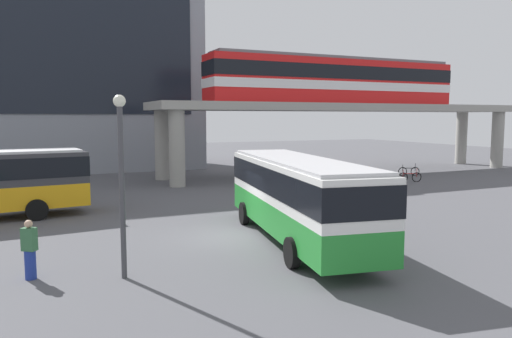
% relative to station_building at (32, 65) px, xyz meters
% --- Properties ---
extents(ground_plane, '(120.00, 120.00, 0.00)m').
position_rel_station_building_xyz_m(ground_plane, '(6.93, -20.20, -9.36)').
color(ground_plane, '#515156').
extents(station_building, '(28.68, 10.93, 18.70)m').
position_rel_station_building_xyz_m(station_building, '(0.00, 0.00, 0.00)').
color(station_building, gray).
rests_on(station_building, ground_plane).
extents(elevated_platform, '(33.54, 5.91, 5.90)m').
position_rel_station_building_xyz_m(elevated_platform, '(24.37, -13.35, -4.28)').
color(elevated_platform, '#9E9B93').
rests_on(elevated_platform, ground_plane).
extents(train, '(22.56, 2.96, 3.84)m').
position_rel_station_building_xyz_m(train, '(23.08, -13.35, -1.49)').
color(train, red).
rests_on(train, elevated_platform).
extents(bus_main, '(4.37, 11.31, 3.22)m').
position_rel_station_building_xyz_m(bus_main, '(8.93, -32.14, -7.37)').
color(bus_main, '#268C33').
rests_on(bus_main, ground_plane).
extents(bicycle_silver, '(1.73, 0.59, 1.04)m').
position_rel_station_building_xyz_m(bicycle_silver, '(14.32, -18.85, -9.00)').
color(bicycle_silver, black).
rests_on(bicycle_silver, ground_plane).
extents(bicycle_blue, '(1.77, 0.37, 1.04)m').
position_rel_station_building_xyz_m(bicycle_blue, '(19.56, -20.17, -9.00)').
color(bicycle_blue, black).
rests_on(bicycle_blue, ground_plane).
extents(bicycle_red, '(1.71, 0.64, 1.04)m').
position_rel_station_building_xyz_m(bicycle_red, '(25.19, -20.20, -9.00)').
color(bicycle_red, black).
rests_on(bicycle_red, ground_plane).
extents(bicycle_orange, '(1.79, 0.13, 1.04)m').
position_rel_station_building_xyz_m(bicycle_orange, '(22.89, -17.64, -9.00)').
color(bicycle_orange, black).
rests_on(bicycle_orange, ground_plane).
extents(bicycle_black, '(1.70, 0.68, 1.04)m').
position_rel_station_building_xyz_m(bicycle_black, '(27.86, -17.10, -9.00)').
color(bicycle_black, black).
rests_on(bicycle_black, ground_plane).
extents(bicycle_brown, '(1.79, 0.15, 1.04)m').
position_rel_station_building_xyz_m(bicycle_brown, '(22.64, -18.93, -9.00)').
color(bicycle_brown, black).
rests_on(bicycle_brown, ground_plane).
extents(pedestrian_by_bike_rack, '(0.48, 0.45, 1.78)m').
position_rel_station_building_xyz_m(pedestrian_by_bike_rack, '(-0.38, -32.72, -8.51)').
color(pedestrian_by_bike_rack, navy).
rests_on(pedestrian_by_bike_rack, ground_plane).
extents(lamp_post, '(0.36, 0.36, 5.42)m').
position_rel_station_building_xyz_m(lamp_post, '(2.16, -33.77, -6.10)').
color(lamp_post, '#3F3F44').
rests_on(lamp_post, ground_plane).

